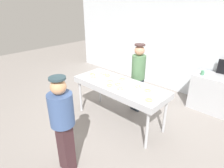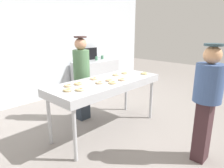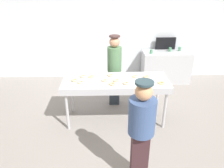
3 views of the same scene
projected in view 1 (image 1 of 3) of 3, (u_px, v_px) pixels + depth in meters
The scene contains 19 objects.
ground_plane at pixel (119, 120), 4.43m from camera, with size 16.00×16.00×0.00m, color gray.
back_wall at pixel (176, 35), 5.38m from camera, with size 8.00×0.12×3.31m, color silver.
fryer_conveyor at pixel (119, 87), 4.08m from camera, with size 2.13×0.82×0.94m.
plain_donut_0 at pixel (93, 74), 4.54m from camera, with size 0.13×0.13×0.03m, color #ECCC88.
plain_donut_1 at pixel (93, 76), 4.38m from camera, with size 0.13×0.13×0.03m, color beige.
plain_donut_2 at pixel (149, 100), 3.36m from camera, with size 0.13×0.13×0.03m, color #E8CF83.
plain_donut_3 at pixel (118, 84), 3.99m from camera, with size 0.13×0.13×0.03m, color #F8C38F.
plain_donut_4 at pixel (120, 88), 3.79m from camera, with size 0.13×0.13×0.03m, color #F6C695.
plain_donut_5 at pixel (110, 81), 4.14m from camera, with size 0.13×0.13×0.03m, color beige.
plain_donut_6 at pixel (148, 90), 3.72m from camera, with size 0.13×0.13×0.03m, color #EBC68C.
plain_donut_7 at pixel (139, 86), 3.88m from camera, with size 0.13×0.13×0.03m, color beige.
plain_donut_8 at pixel (107, 75), 4.45m from camera, with size 0.13×0.13×0.03m, color #F5C784.
plain_donut_9 at pixel (122, 79), 4.25m from camera, with size 0.13×0.13×0.03m, color #F6C48D.
plain_donut_10 at pixel (110, 85), 3.94m from camera, with size 0.13×0.13×0.03m, color #EFCB88.
plain_donut_11 at pixel (103, 73), 4.58m from camera, with size 0.13×0.13×0.03m, color beige.
worker_baker at pixel (138, 75), 4.50m from camera, with size 0.32×0.32×1.68m.
customer_waiting at pixel (63, 120), 2.80m from camera, with size 0.36×0.36×1.64m.
prep_counter at pixel (221, 96), 4.59m from camera, with size 1.37×0.64×0.90m, color #B7BABF.
paper_cup_0 at pixel (203, 73), 4.60m from camera, with size 0.08×0.08×0.11m, color #4C8C66.
Camera 1 is at (2.41, -2.81, 2.58)m, focal length 30.32 mm.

